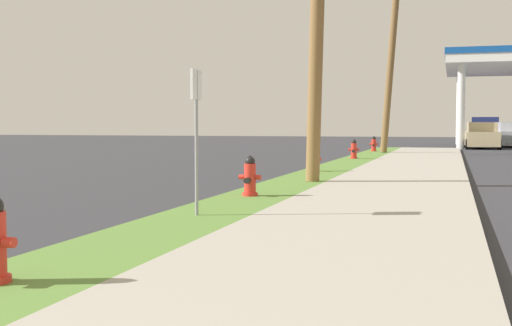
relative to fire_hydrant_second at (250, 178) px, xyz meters
The scene contains 9 objects.
fire_hydrant_second is the anchor object (origin of this frame).
fire_hydrant_third 6.80m from the fire_hydrant_second, 91.44° to the left, with size 0.42×0.37×0.74m.
fire_hydrant_fourth 14.11m from the fire_hydrant_second, 90.27° to the left, with size 0.42×0.37×0.74m.
fire_hydrant_fifth 21.51m from the fire_hydrant_second, 90.34° to the left, with size 0.42×0.38×0.74m.
utility_pole_background 20.74m from the fire_hydrant_second, 87.81° to the left, with size 1.46×0.80×8.79m.
street_sign_post 3.00m from the fire_hydrant_second, 89.56° to the right, with size 0.05×0.36×2.12m.
car_silver_by_near_pump 34.58m from the fire_hydrant_second, 77.97° to the left, with size 2.16×4.59×1.57m.
car_tan_by_far_pump 30.77m from the fire_hydrant_second, 80.17° to the left, with size 2.05×4.55×1.57m.
truck_navy_at_far_bay 40.89m from the fire_hydrant_second, 81.67° to the left, with size 2.41×5.51×1.97m.
Camera 1 is at (4.21, 0.57, 1.45)m, focal length 47.13 mm.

